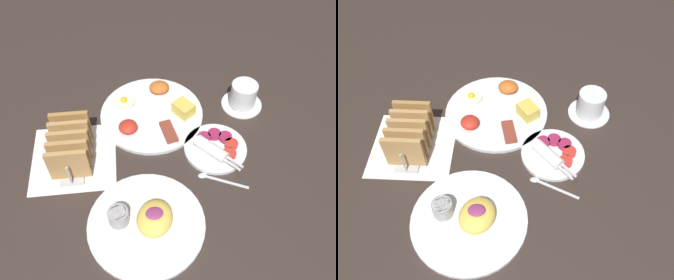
% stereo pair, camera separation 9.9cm
% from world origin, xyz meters
% --- Properties ---
extents(ground_plane, '(3.00, 3.00, 0.00)m').
position_xyz_m(ground_plane, '(0.00, 0.00, 0.00)').
color(ground_plane, '#332823').
extents(napkin_flat, '(0.22, 0.22, 0.00)m').
position_xyz_m(napkin_flat, '(-0.20, 0.01, 0.00)').
color(napkin_flat, white).
rests_on(napkin_flat, ground_plane).
extents(plate_breakfast, '(0.30, 0.30, 0.05)m').
position_xyz_m(plate_breakfast, '(0.02, 0.15, 0.01)').
color(plate_breakfast, white).
rests_on(plate_breakfast, ground_plane).
extents(plate_condiments, '(0.17, 0.18, 0.04)m').
position_xyz_m(plate_condiments, '(0.18, -0.00, 0.01)').
color(plate_condiments, white).
rests_on(plate_condiments, ground_plane).
extents(plate_foreground, '(0.27, 0.27, 0.06)m').
position_xyz_m(plate_foreground, '(-0.02, -0.20, 0.01)').
color(plate_foreground, white).
rests_on(plate_foreground, ground_plane).
extents(toast_rack, '(0.10, 0.18, 0.10)m').
position_xyz_m(toast_rack, '(-0.20, 0.01, 0.05)').
color(toast_rack, '#B7B7BC').
rests_on(toast_rack, ground_plane).
extents(coffee_cup, '(0.12, 0.12, 0.08)m').
position_xyz_m(coffee_cup, '(0.29, 0.16, 0.04)').
color(coffee_cup, white).
rests_on(coffee_cup, ground_plane).
extents(teaspoon, '(0.12, 0.06, 0.01)m').
position_xyz_m(teaspoon, '(0.16, -0.09, 0.00)').
color(teaspoon, silver).
rests_on(teaspoon, ground_plane).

